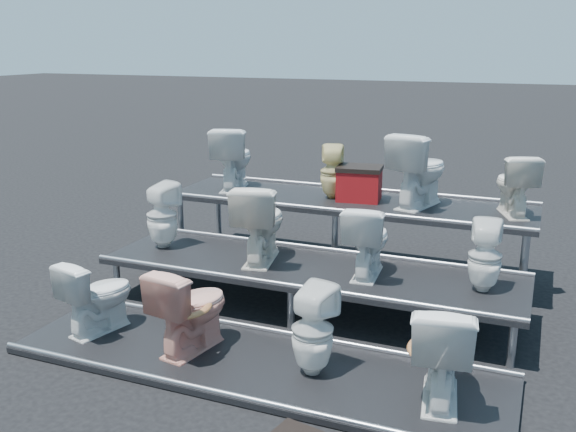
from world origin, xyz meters
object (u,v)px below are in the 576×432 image
at_px(toilet_4, 162,215).
at_px(red_crate, 359,185).
at_px(toilet_5, 260,222).
at_px(toilet_10, 419,170).
at_px(toilet_1, 191,308).
at_px(toilet_0, 98,295).
at_px(toilet_2, 313,330).
at_px(toilet_3, 442,349).
at_px(toilet_8, 233,158).
at_px(toilet_9, 332,172).
at_px(toilet_6, 367,240).
at_px(toilet_11, 514,184).
at_px(toilet_7, 485,256).

relative_size(toilet_4, red_crate, 1.49).
height_order(toilet_5, toilet_10, toilet_10).
xyz_separation_m(toilet_1, red_crate, (0.71, 2.62, 0.59)).
relative_size(toilet_0, toilet_2, 0.94).
distance_m(toilet_3, red_crate, 3.03).
bearing_deg(toilet_0, toilet_2, -165.85).
bearing_deg(toilet_0, toilet_10, -118.19).
bearing_deg(toilet_8, toilet_4, 66.75).
bearing_deg(toilet_2, toilet_4, -18.26).
xyz_separation_m(toilet_9, red_crate, (0.32, 0.02, -0.14)).
distance_m(toilet_1, toilet_6, 1.79).
relative_size(toilet_9, toilet_10, 0.76).
distance_m(toilet_8, toilet_9, 1.29).
height_order(toilet_1, toilet_11, toilet_11).
xyz_separation_m(toilet_3, toilet_7, (0.15, 1.30, 0.33)).
xyz_separation_m(toilet_8, toilet_9, (1.29, 0.00, -0.08)).
relative_size(toilet_7, red_crate, 1.36).
distance_m(toilet_3, toilet_8, 4.06).
xyz_separation_m(toilet_6, red_crate, (-0.47, 1.32, 0.22)).
bearing_deg(toilet_10, toilet_9, 15.87).
distance_m(toilet_1, toilet_3, 2.11).
xyz_separation_m(toilet_4, toilet_10, (2.50, 1.30, 0.45)).
bearing_deg(red_crate, toilet_2, -88.77).
bearing_deg(toilet_3, toilet_6, -62.53).
bearing_deg(red_crate, toilet_0, -130.12).
height_order(toilet_5, red_crate, toilet_5).
bearing_deg(toilet_4, toilet_10, -136.00).
height_order(toilet_0, toilet_3, toilet_3).
distance_m(toilet_0, toilet_6, 2.55).
height_order(toilet_4, toilet_10, toilet_10).
height_order(toilet_8, red_crate, toilet_8).
distance_m(toilet_0, toilet_8, 2.73).
distance_m(toilet_4, toilet_10, 2.86).
bearing_deg(toilet_6, toilet_3, 121.52).
relative_size(toilet_10, red_crate, 1.71).
bearing_deg(toilet_2, toilet_5, -38.92).
bearing_deg(toilet_10, toilet_0, 63.53).
relative_size(toilet_2, red_crate, 1.54).
bearing_deg(toilet_1, toilet_10, -108.04).
height_order(toilet_5, toilet_8, toilet_8).
bearing_deg(toilet_5, toilet_8, -64.92).
height_order(toilet_2, toilet_4, toilet_4).
relative_size(toilet_0, toilet_3, 0.87).
bearing_deg(toilet_5, toilet_10, -147.17).
bearing_deg(toilet_11, toilet_9, -19.84).
distance_m(toilet_7, toilet_11, 1.37).
height_order(toilet_2, toilet_7, toilet_7).
distance_m(toilet_3, toilet_6, 1.64).
bearing_deg(toilet_3, toilet_9, -64.67).
bearing_deg(toilet_11, toilet_7, 64.21).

